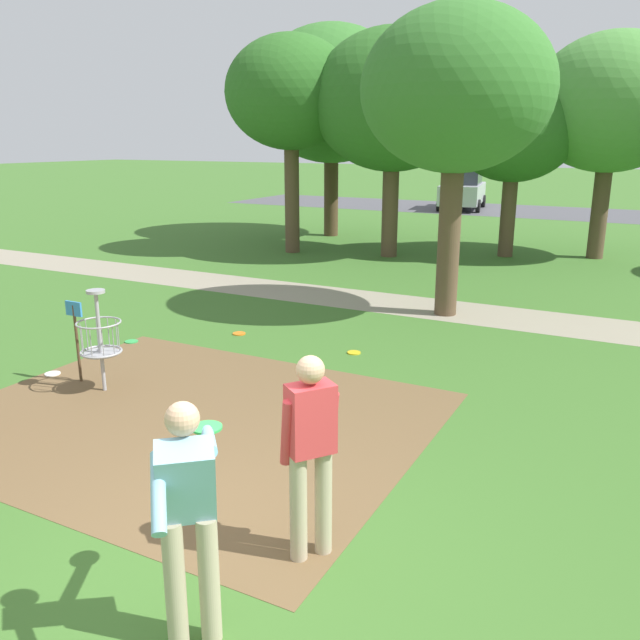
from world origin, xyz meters
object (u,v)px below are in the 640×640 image
(disc_golf_basket, at_px, (97,336))
(frisbee_far_right, at_px, (131,342))
(parked_car_leftmost, at_px, (463,190))
(player_throwing, at_px, (188,510))
(frisbee_by_tee, at_px, (239,334))
(tree_mid_center, at_px, (393,101))
(tree_near_right, at_px, (291,94))
(tree_far_right, at_px, (515,128))
(player_waiting_left, at_px, (311,446))
(tree_far_left, at_px, (457,91))
(frisbee_near_basket, at_px, (53,374))
(tree_near_left, at_px, (612,104))
(frisbee_far_left, at_px, (310,390))
(tree_mid_right, at_px, (332,95))
(frisbee_scattered_a, at_px, (354,353))

(disc_golf_basket, bearing_deg, frisbee_far_right, 122.95)
(parked_car_leftmost, bearing_deg, frisbee_far_right, -87.46)
(player_throwing, distance_m, parked_car_leftmost, 29.14)
(disc_golf_basket, distance_m, frisbee_by_tee, 3.10)
(tree_mid_center, bearing_deg, player_throwing, -73.11)
(disc_golf_basket, height_order, tree_near_right, tree_near_right)
(player_throwing, bearing_deg, tree_far_right, 95.08)
(player_waiting_left, relative_size, tree_near_right, 0.28)
(tree_far_left, bearing_deg, player_throwing, -83.43)
(frisbee_near_basket, bearing_deg, tree_near_left, 66.81)
(player_throwing, xyz_separation_m, tree_mid_center, (-4.43, 14.58, 3.29))
(frisbee_far_left, distance_m, frisbee_far_right, 3.72)
(tree_near_left, distance_m, tree_far_right, 2.57)
(frisbee_near_basket, relative_size, frisbee_far_right, 1.00)
(disc_golf_basket, distance_m, tree_near_left, 15.19)
(frisbee_by_tee, distance_m, frisbee_far_right, 1.80)
(tree_far_left, xyz_separation_m, tree_far_right, (-0.39, 7.10, -0.51))
(tree_far_left, relative_size, tree_far_right, 1.10)
(player_waiting_left, xyz_separation_m, tree_mid_right, (-8.05, 16.37, 3.72))
(tree_mid_right, bearing_deg, parked_car_leftmost, 81.61)
(frisbee_near_basket, relative_size, tree_far_left, 0.04)
(tree_near_left, bearing_deg, disc_golf_basket, -109.26)
(frisbee_scattered_a, bearing_deg, player_waiting_left, -69.13)
(frisbee_near_basket, relative_size, parked_car_leftmost, 0.05)
(frisbee_far_right, distance_m, parked_car_leftmost, 23.67)
(frisbee_far_left, distance_m, parked_car_leftmost, 24.64)
(parked_car_leftmost, bearing_deg, tree_far_left, -75.16)
(frisbee_by_tee, xyz_separation_m, frisbee_far_right, (-1.33, -1.22, 0.00))
(player_throwing, xyz_separation_m, tree_far_right, (-1.43, 16.13, 2.59))
(tree_mid_right, xyz_separation_m, tree_far_right, (6.37, -1.42, -1.12))
(disc_golf_basket, bearing_deg, tree_mid_center, 92.20)
(frisbee_by_tee, height_order, frisbee_far_right, same)
(tree_mid_center, relative_size, tree_far_left, 1.11)
(tree_mid_right, bearing_deg, frisbee_far_right, -78.18)
(frisbee_scattered_a, distance_m, tree_far_right, 10.71)
(player_waiting_left, relative_size, frisbee_scattered_a, 8.07)
(player_waiting_left, relative_size, frisbee_far_left, 7.25)
(tree_far_left, bearing_deg, tree_mid_center, 121.43)
(frisbee_far_right, bearing_deg, tree_mid_right, 101.82)
(frisbee_near_basket, bearing_deg, frisbee_scattered_a, 40.00)
(player_throwing, height_order, player_waiting_left, same)
(frisbee_scattered_a, xyz_separation_m, tree_mid_center, (-2.82, 8.54, 4.26))
(frisbee_scattered_a, bearing_deg, tree_far_right, 89.05)
(tree_mid_right, bearing_deg, tree_near_right, -81.59)
(tree_near_left, bearing_deg, tree_mid_right, 176.54)
(tree_far_left, bearing_deg, tree_mid_right, 128.46)
(frisbee_by_tee, height_order, tree_mid_center, tree_mid_center)
(frisbee_scattered_a, xyz_separation_m, tree_mid_right, (-6.20, 11.51, 4.68))
(tree_mid_center, bearing_deg, tree_near_right, -166.78)
(tree_far_left, bearing_deg, tree_near_left, 76.36)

